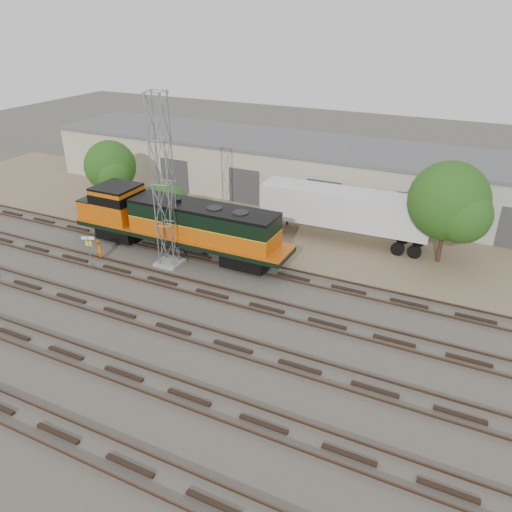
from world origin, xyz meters
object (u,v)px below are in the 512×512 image
at_px(signal_tower, 163,186).
at_px(locomotive, 176,223).
at_px(worker, 99,250).
at_px(semi_trailer, 348,210).

bearing_deg(signal_tower, locomotive, 106.89).
bearing_deg(signal_tower, worker, -161.55).
distance_m(signal_tower, worker, 7.51).
relative_size(locomotive, worker, 11.31).
relative_size(signal_tower, worker, 7.77).
xyz_separation_m(signal_tower, semi_trailer, (10.52, 9.85, -3.40)).
bearing_deg(semi_trailer, worker, -145.14).
xyz_separation_m(locomotive, signal_tower, (0.59, -1.96, 3.55)).
height_order(locomotive, worker, locomotive).
xyz_separation_m(worker, semi_trailer, (15.64, 11.56, 1.83)).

